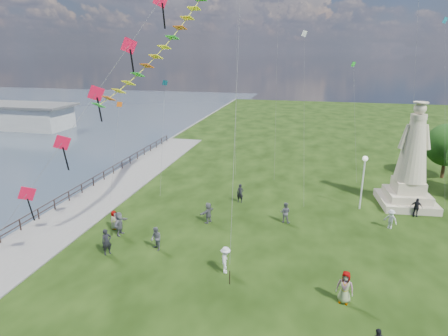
% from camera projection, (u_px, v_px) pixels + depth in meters
% --- Properties ---
extents(waterfront, '(200.00, 200.00, 1.51)m').
position_uv_depth(waterfront, '(59.00, 217.00, 30.86)').
color(waterfront, '#34414E').
rests_on(waterfront, ground).
extents(statue, '(4.84, 4.84, 9.09)m').
position_uv_depth(statue, '(411.00, 168.00, 32.16)').
color(statue, '#B6AC8A').
rests_on(statue, ground).
extents(lamppost, '(0.44, 0.44, 4.73)m').
position_uv_depth(lamppost, '(364.00, 171.00, 31.35)').
color(lamppost, silver).
rests_on(lamppost, ground).
extents(person_0, '(0.75, 0.79, 1.81)m').
position_uv_depth(person_0, '(107.00, 242.00, 24.86)').
color(person_0, black).
rests_on(person_0, ground).
extents(person_1, '(0.94, 0.90, 1.66)m').
position_uv_depth(person_1, '(156.00, 239.00, 25.44)').
color(person_1, '#595960').
rests_on(person_1, ground).
extents(person_2, '(0.75, 1.19, 1.72)m').
position_uv_depth(person_2, '(226.00, 260.00, 22.81)').
color(person_2, silver).
rests_on(person_2, ground).
extents(person_4, '(1.02, 0.77, 1.87)m').
position_uv_depth(person_4, '(345.00, 287.00, 20.04)').
color(person_4, '#595960').
rests_on(person_4, ground).
extents(person_5, '(0.77, 1.69, 1.81)m').
position_uv_depth(person_5, '(120.00, 224.00, 27.51)').
color(person_5, '#595960').
rests_on(person_5, ground).
extents(person_6, '(0.65, 0.45, 1.71)m').
position_uv_depth(person_6, '(240.00, 193.00, 33.51)').
color(person_6, black).
rests_on(person_6, ground).
extents(person_7, '(0.88, 0.61, 1.69)m').
position_uv_depth(person_7, '(285.00, 212.00, 29.54)').
color(person_7, '#595960').
rests_on(person_7, ground).
extents(person_8, '(1.12, 1.01, 1.55)m').
position_uv_depth(person_8, '(391.00, 219.00, 28.54)').
color(person_8, silver).
rests_on(person_8, ground).
extents(person_9, '(0.98, 0.60, 1.58)m').
position_uv_depth(person_9, '(416.00, 207.00, 30.69)').
color(person_9, black).
rests_on(person_9, ground).
extents(person_10, '(0.57, 0.79, 1.46)m').
position_uv_depth(person_10, '(114.00, 220.00, 28.55)').
color(person_10, '#595960').
rests_on(person_10, ground).
extents(person_11, '(1.23, 1.70, 1.68)m').
position_uv_depth(person_11, '(208.00, 213.00, 29.54)').
color(person_11, '#595960').
rests_on(person_11, ground).
extents(red_kite_train, '(8.98, 9.35, 16.58)m').
position_uv_depth(red_kite_train, '(93.00, 101.00, 22.17)').
color(red_kite_train, black).
rests_on(red_kite_train, ground).
extents(small_kites, '(30.10, 15.34, 30.76)m').
position_uv_depth(small_kites, '(291.00, 39.00, 35.57)').
color(small_kites, teal).
rests_on(small_kites, ground).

